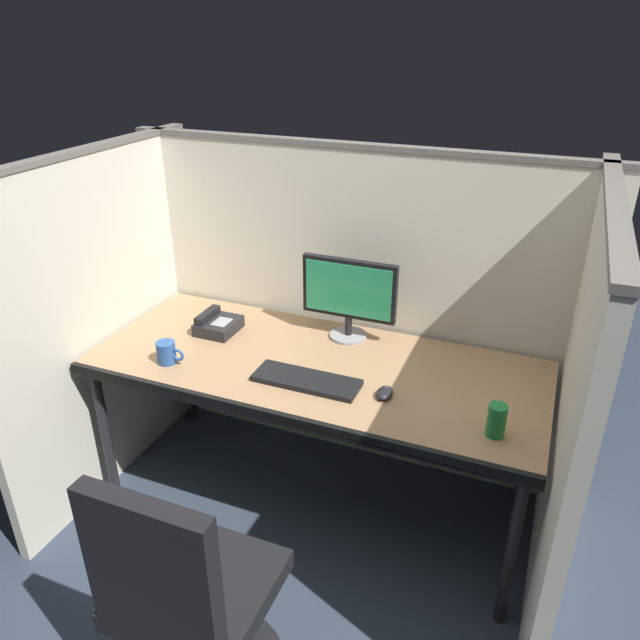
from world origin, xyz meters
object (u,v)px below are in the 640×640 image
object	(u,v)px
keyboard_main	(306,380)
computer_mouse	(385,393)
office_chair	(193,623)
desk_phone	(217,325)
monitor_center	(349,294)
desk	(314,375)
coffee_mug	(167,353)
soda_can	(497,420)

from	to	relation	value
keyboard_main	computer_mouse	distance (m)	0.32
computer_mouse	office_chair	bearing A→B (deg)	-110.54
desk_phone	monitor_center	bearing A→B (deg)	16.50
desk	coffee_mug	size ratio (longest dim) A/B	15.08
keyboard_main	coffee_mug	xyz separation A→B (m)	(-0.60, -0.07, 0.04)
office_chair	keyboard_main	distance (m)	0.94
computer_mouse	coffee_mug	size ratio (longest dim) A/B	0.76
office_chair	coffee_mug	size ratio (longest dim) A/B	7.74
keyboard_main	computer_mouse	size ratio (longest dim) A/B	4.48
desk	office_chair	bearing A→B (deg)	-89.36
soda_can	office_chair	bearing A→B (deg)	-133.45
monitor_center	coffee_mug	size ratio (longest dim) A/B	3.41
monitor_center	coffee_mug	world-z (taller)	monitor_center
desk_phone	coffee_mug	xyz separation A→B (m)	(-0.05, -0.33, 0.01)
monitor_center	office_chair	bearing A→B (deg)	-91.61
keyboard_main	coffee_mug	bearing A→B (deg)	-173.05
soda_can	coffee_mug	bearing A→B (deg)	-179.59
office_chair	monitor_center	xyz separation A→B (m)	(0.04, 1.29, 0.59)
office_chair	desk	bearing A→B (deg)	87.29
desk_phone	computer_mouse	bearing A→B (deg)	-14.97
office_chair	coffee_mug	world-z (taller)	office_chair
office_chair	keyboard_main	size ratio (longest dim) A/B	2.27
office_chair	coffee_mug	xyz separation A→B (m)	(-0.59, 0.79, 0.42)
monitor_center	coffee_mug	distance (m)	0.82
monitor_center	desk_phone	size ratio (longest dim) A/B	2.26
office_chair	monitor_center	world-z (taller)	monitor_center
computer_mouse	monitor_center	bearing A→B (deg)	125.95
computer_mouse	soda_can	distance (m)	0.44
soda_can	coffee_mug	world-z (taller)	soda_can
desk	computer_mouse	size ratio (longest dim) A/B	19.79
coffee_mug	desk	bearing A→B (deg)	20.55
desk	office_chair	xyz separation A→B (m)	(0.01, -1.00, -0.33)
computer_mouse	desk_phone	size ratio (longest dim) A/B	0.51
desk	desk_phone	world-z (taller)	desk_phone
monitor_center	computer_mouse	distance (m)	0.54
desk	keyboard_main	size ratio (longest dim) A/B	4.42
office_chair	soda_can	bearing A→B (deg)	43.21
monitor_center	desk_phone	world-z (taller)	monitor_center
computer_mouse	soda_can	xyz separation A→B (m)	(0.42, -0.09, 0.04)
computer_mouse	soda_can	size ratio (longest dim) A/B	0.79
keyboard_main	desk_phone	distance (m)	0.62
keyboard_main	desk	bearing A→B (deg)	100.13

